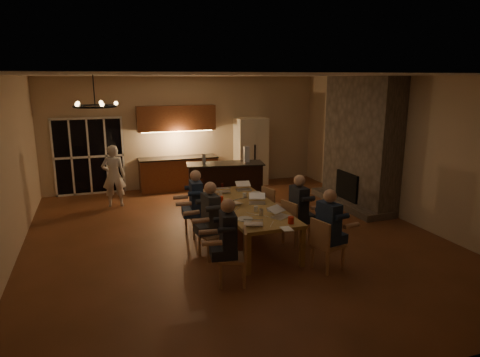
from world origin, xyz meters
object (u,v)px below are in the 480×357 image
at_px(person_left_mid, 211,219).
at_px(laptop_a, 253,218).
at_px(person_right_mid, 299,210).
at_px(laptop_b, 281,211).
at_px(chair_right_far, 275,207).
at_px(laptop_f, 244,185).
at_px(dining_table, 247,223).
at_px(standing_person, 114,176).
at_px(chair_left_near, 232,257).
at_px(plate_near, 273,210).
at_px(bar_island, 225,184).
at_px(bar_bottle, 204,159).
at_px(redcup_mid, 221,199).
at_px(can_silver, 261,212).
at_px(mug_back, 221,194).
at_px(laptop_c, 233,199).
at_px(laptop_d, 257,198).
at_px(plate_far, 256,193).
at_px(person_right_near, 328,229).
at_px(mug_front, 256,209).
at_px(chair_right_near, 328,244).
at_px(person_left_near, 228,242).
at_px(can_right, 264,197).
at_px(chandelier, 95,106).
at_px(person_left_far, 196,204).
at_px(chair_left_mid, 213,234).
at_px(laptop_e, 223,187).
at_px(can_cola, 222,186).
at_px(chair_left_far, 198,215).
at_px(refrigerator, 251,151).
at_px(plate_left, 245,219).
at_px(chair_right_mid, 297,222).
at_px(bar_blender, 246,154).

xyz_separation_m(person_left_mid, laptop_a, (0.56, -0.66, 0.17)).
xyz_separation_m(person_right_mid, laptop_b, (-0.57, -0.44, 0.17)).
bearing_deg(chair_right_far, laptop_f, 38.12).
bearing_deg(dining_table, standing_person, 125.12).
distance_m(chair_left_near, plate_near, 1.61).
distance_m(bar_island, bar_bottle, 0.84).
bearing_deg(redcup_mid, can_silver, -66.85).
height_order(mug_back, plate_near, mug_back).
height_order(person_left_mid, redcup_mid, person_left_mid).
xyz_separation_m(laptop_c, plate_near, (0.57, -0.64, -0.10)).
bearing_deg(laptop_b, laptop_d, 66.07).
bearing_deg(laptop_a, mug_back, -67.44).
relative_size(laptop_a, plate_far, 1.38).
relative_size(person_right_near, plate_far, 5.96).
height_order(bar_island, mug_back, bar_island).
xyz_separation_m(mug_front, plate_far, (0.46, 1.19, -0.04)).
bearing_deg(chair_right_near, laptop_c, 17.35).
relative_size(chair_right_far, standing_person, 0.57).
bearing_deg(plate_far, laptop_a, -112.30).
bearing_deg(person_left_near, can_right, 151.87).
relative_size(person_left_mid, laptop_a, 4.31).
relative_size(chair_left_near, chandelier, 1.43).
bearing_deg(person_left_far, mug_front, 45.17).
height_order(bar_island, laptop_b, bar_island).
height_order(chair_left_mid, laptop_b, laptop_b).
height_order(chandelier, mug_front, chandelier).
distance_m(dining_table, can_right, 0.67).
relative_size(can_silver, bar_bottle, 0.50).
relative_size(laptop_b, laptop_e, 1.00).
bearing_deg(can_cola, chandelier, -139.50).
relative_size(person_right_near, laptop_b, 4.31).
distance_m(chair_right_near, person_right_mid, 1.19).
height_order(chair_left_mid, plate_far, chair_left_mid).
xyz_separation_m(person_left_far, bar_bottle, (0.70, 2.10, 0.51)).
height_order(chair_left_far, bar_bottle, bar_bottle).
relative_size(chair_left_mid, can_right, 7.42).
bearing_deg(standing_person, can_cola, 142.15).
bearing_deg(person_left_far, standing_person, -147.79).
bearing_deg(chair_left_mid, person_left_mid, 175.91).
xyz_separation_m(refrigerator, dining_table, (-1.71, -4.42, -0.62)).
xyz_separation_m(chair_left_mid, plate_left, (0.50, -0.29, 0.31)).
bearing_deg(person_left_near, chair_right_mid, 130.95).
distance_m(person_left_mid, can_silver, 0.91).
bearing_deg(bar_bottle, laptop_c, -91.71).
relative_size(bar_bottle, bar_blender, 0.60).
bearing_deg(mug_back, chair_right_mid, -47.25).
bearing_deg(mug_front, standing_person, 121.90).
bearing_deg(chair_left_far, bar_blender, 123.72).
distance_m(chair_left_far, chair_right_far, 1.72).
relative_size(chair_right_far, plate_far, 3.84).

